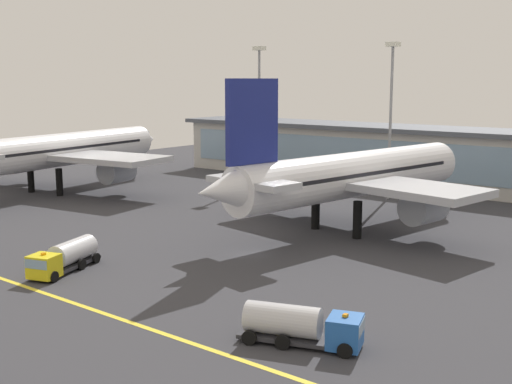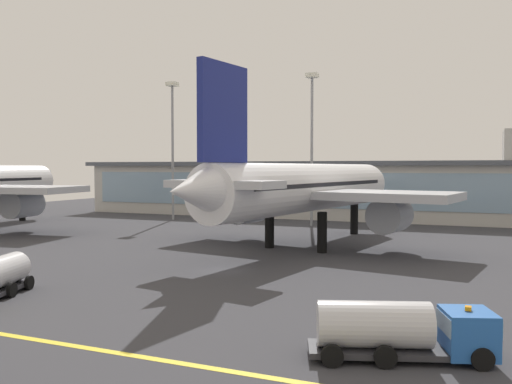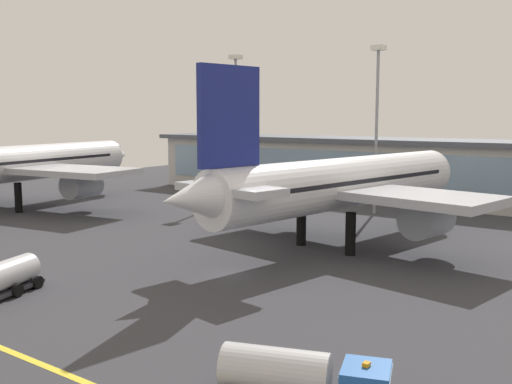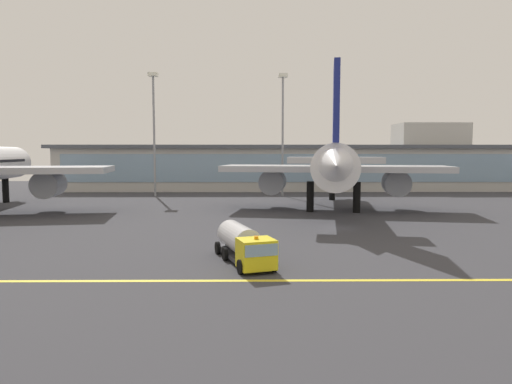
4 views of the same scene
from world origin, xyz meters
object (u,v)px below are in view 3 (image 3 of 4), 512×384
Objects in this scene: airliner_near_right at (342,184)px; apron_light_mast_centre at (377,106)px; baggage_tug_near at (307,378)px; apron_light_mast_west at (236,107)px; airliner_near_left at (18,164)px.

airliner_near_right is 1.96× the size of apron_light_mast_centre.
apron_light_mast_west is (-48.49, 56.95, 14.66)m from baggage_tug_near.
airliner_near_right is 25.47m from apron_light_mast_centre.
baggage_tug_near is at bearing -49.59° from apron_light_mast_west.
airliner_near_left reaches higher than baggage_tug_near.
apron_light_mast_west is 26.17m from apron_light_mast_centre.
apron_light_mast_west is (-32.51, 22.72, 9.15)m from airliner_near_right.
airliner_near_right is 40.71m from apron_light_mast_west.
apron_light_mast_centre is (-22.31, 57.16, 14.59)m from baggage_tug_near.
baggage_tug_near is at bearing -145.37° from airliner_near_right.
baggage_tug_near is at bearing -120.20° from airliner_near_left.
apron_light_mast_west is at bearing -45.82° from airliner_near_left.
airliner_near_right reaches higher than airliner_near_left.
airliner_near_right is 5.19× the size of baggage_tug_near.
apron_light_mast_centre is at bearing -67.41° from airliner_near_left.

